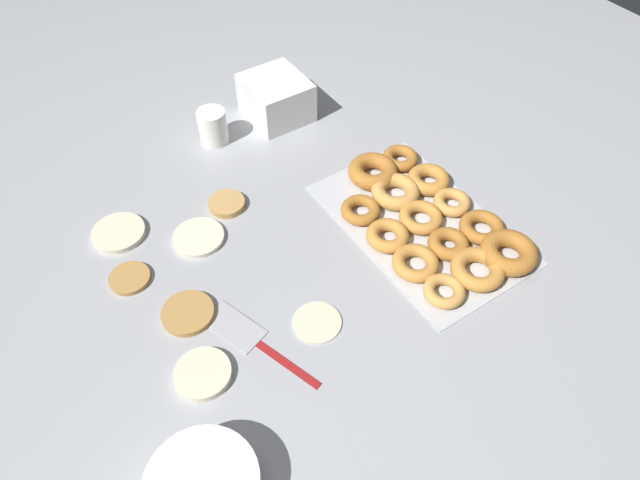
# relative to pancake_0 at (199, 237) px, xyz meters

# --- Properties ---
(ground_plane) EXTENTS (3.00, 3.00, 0.00)m
(ground_plane) POSITION_rel_pancake_0_xyz_m (-0.12, -0.09, -0.01)
(ground_plane) COLOR #9EA0A5
(pancake_0) EXTENTS (0.11, 0.11, 0.01)m
(pancake_0) POSITION_rel_pancake_0_xyz_m (0.00, 0.00, 0.00)
(pancake_0) COLOR beige
(pancake_0) RESTS_ON ground_plane
(pancake_1) EXTENTS (0.11, 0.11, 0.01)m
(pancake_1) POSITION_rel_pancake_0_xyz_m (0.10, 0.14, 0.00)
(pancake_1) COLOR beige
(pancake_1) RESTS_ON ground_plane
(pancake_2) EXTENTS (0.08, 0.08, 0.02)m
(pancake_2) POSITION_rel_pancake_0_xyz_m (0.05, -0.10, 0.00)
(pancake_2) COLOR tan
(pancake_2) RESTS_ON ground_plane
(pancake_3) EXTENTS (0.08, 0.08, 0.01)m
(pancake_3) POSITION_rel_pancake_0_xyz_m (-0.02, 0.16, -0.00)
(pancake_3) COLOR #B27F42
(pancake_3) RESTS_ON ground_plane
(pancake_4) EXTENTS (0.10, 0.10, 0.01)m
(pancake_4) POSITION_rel_pancake_0_xyz_m (-0.29, 0.13, 0.00)
(pancake_4) COLOR beige
(pancake_4) RESTS_ON ground_plane
(pancake_5) EXTENTS (0.10, 0.10, 0.01)m
(pancake_5) POSITION_rel_pancake_0_xyz_m (-0.16, 0.10, 0.00)
(pancake_5) COLOR #B27F42
(pancake_5) RESTS_ON ground_plane
(pancake_6) EXTENTS (0.09, 0.09, 0.01)m
(pancake_6) POSITION_rel_pancake_0_xyz_m (-0.31, -0.10, -0.00)
(pancake_6) COLOR beige
(pancake_6) RESTS_ON ground_plane
(donut_tray) EXTENTS (0.46, 0.29, 0.04)m
(donut_tray) POSITION_rel_pancake_0_xyz_m (-0.23, -0.43, 0.01)
(donut_tray) COLOR silver
(donut_tray) RESTS_ON ground_plane
(container_stack) EXTENTS (0.16, 0.14, 0.10)m
(container_stack) POSITION_rel_pancake_0_xyz_m (0.28, -0.36, 0.05)
(container_stack) COLOR white
(container_stack) RESTS_ON ground_plane
(paper_cup) EXTENTS (0.07, 0.07, 0.09)m
(paper_cup) POSITION_rel_pancake_0_xyz_m (0.27, -0.17, 0.04)
(paper_cup) COLOR white
(paper_cup) RESTS_ON ground_plane
(spatula) EXTENTS (0.25, 0.12, 0.01)m
(spatula) POSITION_rel_pancake_0_xyz_m (-0.26, 0.03, -0.00)
(spatula) COLOR maroon
(spatula) RESTS_ON ground_plane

